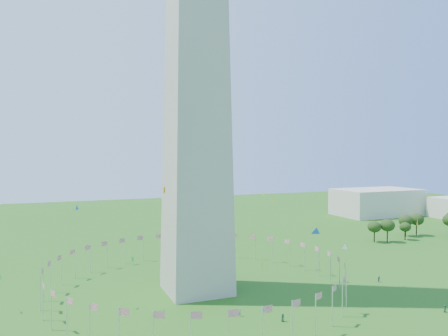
# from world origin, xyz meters

# --- Properties ---
(flag_ring) EXTENTS (80.24, 80.24, 9.00)m
(flag_ring) POSITION_xyz_m (-0.00, 50.00, 4.50)
(flag_ring) COLOR silver
(flag_ring) RESTS_ON ground
(gov_building_east_a) EXTENTS (50.00, 30.00, 16.00)m
(gov_building_east_a) POSITION_xyz_m (150.00, 150.00, 8.00)
(gov_building_east_a) COLOR beige
(gov_building_east_a) RESTS_ON ground
(kites_aloft) EXTENTS (105.00, 54.14, 33.55)m
(kites_aloft) POSITION_xyz_m (16.31, 24.45, 19.58)
(kites_aloft) COLOR blue
(kites_aloft) RESTS_ON ground
(tree_line_east) EXTENTS (53.34, 15.92, 10.50)m
(tree_line_east) POSITION_xyz_m (117.22, 85.21, 4.90)
(tree_line_east) COLOR #294818
(tree_line_east) RESTS_ON ground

